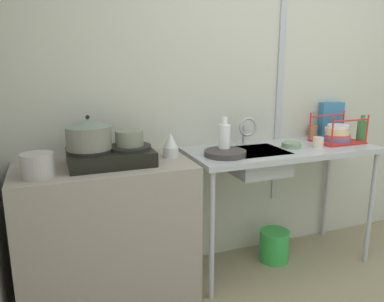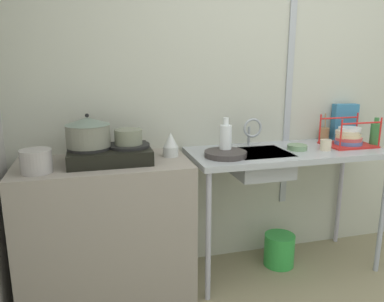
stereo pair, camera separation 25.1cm
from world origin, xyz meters
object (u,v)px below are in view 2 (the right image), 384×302
Objects in this scene: cup_by_rack at (326,145)px; cereal_box at (344,122)px; small_bowl_on_drainboard at (297,147)px; pot_beside_stove at (36,161)px; bottle_by_rack at (375,134)px; bucket_on_floor at (279,250)px; frying_pan at (225,154)px; stove at (110,154)px; sink_basin at (260,163)px; pot_on_left_burner at (88,132)px; faucet at (252,129)px; percolator at (171,145)px; dish_rack at (348,138)px; bottle_by_sink at (226,139)px; pot_on_right_burner at (128,137)px; utensil_jar at (324,134)px.

cereal_box is at bearing 39.95° from cup_by_rack.
cup_by_rack is at bearing -18.71° from small_bowl_on_drainboard.
small_bowl_on_drainboard is (1.72, 0.11, -0.05)m from pot_beside_stove.
bucket_on_floor is (-0.70, 0.07, -0.89)m from bottle_by_rack.
bucket_on_floor is (0.49, 0.09, -0.81)m from frying_pan.
sink_basin is at bearing -0.76° from stove.
small_bowl_on_drainboard reaches higher than sink_basin.
pot_beside_stove is at bearing -155.75° from pot_on_left_burner.
faucet reaches higher than bottle_by_rack.
percolator is at bearing 173.93° from cup_by_rack.
percolator is 0.42× the size of sink_basin.
bottle_by_sink reaches higher than dish_rack.
bottle_by_rack is (1.16, -0.05, -0.02)m from bottle_by_sink.
frying_pan is at bearing 3.07° from pot_beside_stove.
percolator is 0.75× the size of bottle_by_rack.
dish_rack is at bearing 18.97° from cup_by_rack.
cereal_box is (1.87, 0.23, 0.09)m from stove.
pot_on_left_burner is at bearing 175.44° from frying_pan.
pot_on_right_burner is 1.62m from dish_rack.
frying_pan is at bearing -109.29° from bottle_by_sink.
sink_basin is 1.81× the size of bottle_by_rack.
bottle_by_rack reaches higher than frying_pan.
stove reaches higher than cup_by_rack.
utensil_jar is at bearing 7.77° from stove.
stove is at bearing 178.60° from bottle_by_rack.
pot_beside_stove is 1.72m from small_bowl_on_drainboard.
pot_beside_stove is 0.46× the size of sink_basin.
cup_by_rack is 0.32× the size of bucket_on_floor.
dish_rack is at bearing -1.34° from percolator.
utensil_jar is (-0.17, 0.00, -0.09)m from cereal_box.
frying_pan is at bearing -168.80° from sink_basin.
faucet is 1.55× the size of small_bowl_on_drainboard.
stove reaches higher than small_bowl_on_drainboard.
cereal_box is 0.19m from utensil_jar.
pot_on_right_burner is at bearing -179.90° from dish_rack.
pot_on_left_burner is at bearing 178.69° from bottle_by_rack.
bottle_by_rack reaches higher than stove.
bucket_on_floor is (1.65, 0.16, -0.86)m from pot_beside_stove.
pot_on_left_burner reaches higher than dish_rack.
dish_rack is 4.45× the size of cup_by_rack.
pot_on_left_burner reaches higher than cup_by_rack.
cereal_box reaches higher than sink_basin.
pot_on_left_burner is 0.35m from pot_beside_stove.
stove is 2.40× the size of bottle_by_rack.
bottle_by_sink is (-0.97, -0.00, 0.05)m from dish_rack.
dish_rack is 0.97m from bottle_by_sink.
stove is 1.33× the size of sink_basin.
dish_rack is 1.64× the size of bottle_by_rack.
small_bowl_on_drainboard is at bearing 177.38° from bottle_by_rack.
bottle_by_sink is at bearing 6.24° from pot_beside_stove.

